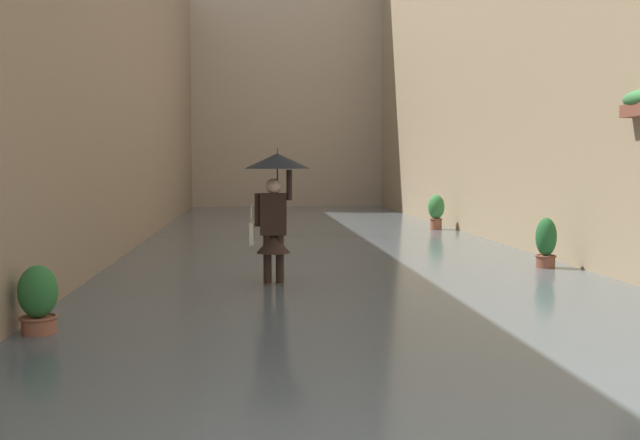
% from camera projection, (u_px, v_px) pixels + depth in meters
% --- Properties ---
extents(ground_plane, '(68.48, 68.48, 0.00)m').
position_uv_depth(ground_plane, '(319.00, 245.00, 16.25)').
color(ground_plane, '#605B56').
extents(flood_water, '(8.74, 33.39, 0.09)m').
position_uv_depth(flood_water, '(319.00, 243.00, 16.25)').
color(flood_water, '#515B60').
rests_on(flood_water, ground_plane).
extents(building_facade_left, '(2.04, 31.39, 10.33)m').
position_uv_depth(building_facade_left, '(530.00, 19.00, 16.32)').
color(building_facade_left, tan).
rests_on(building_facade_left, ground_plane).
extents(building_facade_right, '(2.04, 31.39, 8.61)m').
position_uv_depth(building_facade_right, '(96.00, 50.00, 15.45)').
color(building_facade_right, gray).
rests_on(building_facade_right, ground_plane).
extents(building_facade_far, '(11.54, 1.80, 13.65)m').
position_uv_depth(building_facade_far, '(286.00, 47.00, 30.22)').
color(building_facade_far, tan).
rests_on(building_facade_far, ground_plane).
extents(person_wading, '(0.96, 0.96, 2.05)m').
position_uv_depth(person_wading, '(275.00, 194.00, 10.25)').
color(person_wading, '#4C4233').
rests_on(person_wading, ground_plane).
extents(potted_plant_far_left, '(0.35, 0.35, 0.93)m').
position_uv_depth(potted_plant_far_left, '(546.00, 245.00, 11.99)').
color(potted_plant_far_left, brown).
rests_on(potted_plant_far_left, ground_plane).
extents(potted_plant_mid_right, '(0.40, 0.40, 0.79)m').
position_uv_depth(potted_plant_mid_right, '(38.00, 302.00, 7.29)').
color(potted_plant_mid_right, '#9E563D').
rests_on(potted_plant_mid_right, ground_plane).
extents(potted_plant_near_left, '(0.44, 0.44, 1.02)m').
position_uv_depth(potted_plant_near_left, '(436.00, 211.00, 19.16)').
color(potted_plant_near_left, '#9E563D').
rests_on(potted_plant_near_left, ground_plane).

